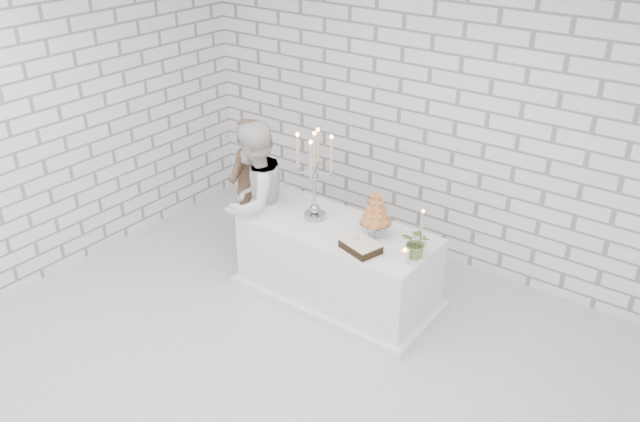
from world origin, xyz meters
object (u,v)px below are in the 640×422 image
at_px(bride, 254,202).
at_px(candelabra, 315,176).
at_px(croquembouche, 376,214).
at_px(cake_table, 338,263).
at_px(groom, 248,190).

height_order(bride, candelabra, same).
xyz_separation_m(bride, croquembouche, (1.23, 0.21, 0.17)).
xyz_separation_m(cake_table, groom, (-1.17, 0.09, 0.38)).
distance_m(groom, candelabra, 1.00).
relative_size(cake_table, groom, 1.20).
relative_size(cake_table, candelabra, 2.11).
bearing_deg(groom, candelabra, 75.99).
bearing_deg(croquembouche, candelabra, -175.22).
bearing_deg(cake_table, groom, 175.42).
distance_m(bride, croquembouche, 1.26).
height_order(candelabra, croquembouche, candelabra).
distance_m(cake_table, croquembouche, 0.70).
bearing_deg(cake_table, croquembouche, 11.12).
xyz_separation_m(cake_table, croquembouche, (0.35, 0.07, 0.60)).
height_order(cake_table, croquembouche, croquembouche).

